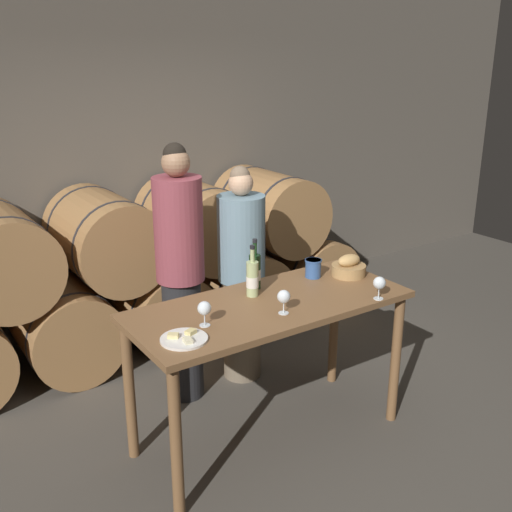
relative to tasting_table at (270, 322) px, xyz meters
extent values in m
plane|color=#4C473F|center=(0.00, 0.00, -0.81)|extent=(10.00, 10.00, 0.00)
cube|color=#60594F|center=(0.00, 2.27, 0.79)|extent=(10.00, 0.12, 3.20)
cylinder|color=#9E7042|center=(-0.79, 1.67, -0.46)|extent=(0.70, 0.96, 0.70)
cylinder|color=#2D2D33|center=(-0.79, 1.37, -0.46)|extent=(0.71, 0.02, 0.71)
cylinder|color=#2D2D33|center=(-0.79, 1.98, -0.46)|extent=(0.71, 0.02, 0.71)
cylinder|color=#9E7042|center=(0.00, 1.67, -0.46)|extent=(0.70, 0.96, 0.70)
cylinder|color=#2D2D33|center=(0.00, 1.37, -0.46)|extent=(0.71, 0.02, 0.71)
cylinder|color=#2D2D33|center=(0.00, 1.98, -0.46)|extent=(0.71, 0.02, 0.71)
cylinder|color=#9E7042|center=(0.79, 1.67, -0.46)|extent=(0.70, 0.96, 0.70)
cylinder|color=#2D2D33|center=(0.79, 1.37, -0.46)|extent=(0.71, 0.02, 0.71)
cylinder|color=#2D2D33|center=(0.79, 1.98, -0.46)|extent=(0.71, 0.02, 0.71)
cylinder|color=#9E7042|center=(1.57, 1.67, -0.46)|extent=(0.70, 0.96, 0.70)
cylinder|color=#2D2D33|center=(1.57, 1.37, -0.46)|extent=(0.71, 0.02, 0.71)
cylinder|color=#2D2D33|center=(1.57, 1.98, -0.46)|extent=(0.71, 0.02, 0.71)
cylinder|color=#2D2D33|center=(-1.18, 1.37, 0.17)|extent=(0.71, 0.02, 0.71)
cylinder|color=#9E7042|center=(-0.39, 1.67, 0.17)|extent=(0.70, 0.96, 0.70)
cylinder|color=#2D2D33|center=(-0.39, 1.37, 0.17)|extent=(0.71, 0.02, 0.71)
cylinder|color=#2D2D33|center=(-0.39, 1.98, 0.17)|extent=(0.71, 0.02, 0.71)
cylinder|color=#9E7042|center=(0.39, 1.67, 0.17)|extent=(0.70, 0.96, 0.70)
cylinder|color=#2D2D33|center=(0.39, 1.37, 0.17)|extent=(0.71, 0.02, 0.71)
cylinder|color=#2D2D33|center=(0.39, 1.98, 0.17)|extent=(0.71, 0.02, 0.71)
cylinder|color=#9E7042|center=(1.18, 1.67, 0.17)|extent=(0.70, 0.96, 0.70)
cylinder|color=#2D2D33|center=(1.18, 1.37, 0.17)|extent=(0.71, 0.02, 0.71)
cylinder|color=#2D2D33|center=(1.18, 1.98, 0.17)|extent=(0.71, 0.02, 0.71)
cylinder|color=brown|center=(-0.80, -0.30, -0.36)|extent=(0.06, 0.06, 0.90)
cylinder|color=brown|center=(0.80, -0.30, -0.36)|extent=(0.06, 0.06, 0.90)
cylinder|color=brown|center=(-0.80, 0.30, -0.36)|extent=(0.06, 0.06, 0.90)
cylinder|color=brown|center=(0.80, 0.30, -0.36)|extent=(0.06, 0.06, 0.90)
cube|color=brown|center=(0.00, 0.00, 0.11)|extent=(1.71, 0.73, 0.04)
cylinder|color=#232326|center=(-0.21, 0.75, -0.37)|extent=(0.27, 0.27, 0.89)
cylinder|color=#8C3D47|center=(-0.21, 0.75, 0.43)|extent=(0.33, 0.33, 0.70)
sphere|color=#997051|center=(-0.21, 0.75, 0.87)|extent=(0.19, 0.19, 0.19)
sphere|color=black|center=(-0.21, 0.77, 0.92)|extent=(0.15, 0.15, 0.15)
cylinder|color=#756651|center=(0.28, 0.75, -0.42)|extent=(0.28, 0.28, 0.78)
cylinder|color=gray|center=(0.28, 0.75, 0.28)|extent=(0.34, 0.34, 0.62)
sphere|color=tan|center=(0.28, 0.75, 0.68)|extent=(0.17, 0.17, 0.17)
sphere|color=#75604C|center=(0.28, 0.76, 0.73)|extent=(0.14, 0.14, 0.14)
cylinder|color=#193819|center=(0.05, 0.24, 0.24)|extent=(0.07, 0.07, 0.22)
cylinder|color=#193819|center=(0.05, 0.24, 0.39)|extent=(0.03, 0.03, 0.08)
cylinder|color=black|center=(0.05, 0.24, 0.44)|extent=(0.03, 0.03, 0.02)
cylinder|color=white|center=(0.05, 0.24, 0.22)|extent=(0.08, 0.08, 0.07)
cylinder|color=#ADBC7F|center=(-0.03, 0.14, 0.24)|extent=(0.07, 0.07, 0.22)
cylinder|color=#ADBC7F|center=(-0.03, 0.14, 0.39)|extent=(0.03, 0.03, 0.08)
cylinder|color=black|center=(-0.03, 0.14, 0.44)|extent=(0.03, 0.03, 0.02)
cylinder|color=white|center=(-0.03, 0.14, 0.22)|extent=(0.08, 0.08, 0.07)
cylinder|color=#335693|center=(0.48, 0.19, 0.19)|extent=(0.10, 0.10, 0.12)
cylinder|color=#335693|center=(0.48, 0.19, 0.24)|extent=(0.11, 0.11, 0.01)
cylinder|color=#A87F4C|center=(0.70, 0.08, 0.16)|extent=(0.23, 0.23, 0.07)
ellipsoid|color=tan|center=(0.70, 0.08, 0.23)|extent=(0.17, 0.10, 0.08)
cylinder|color=white|center=(-0.66, -0.16, 0.13)|extent=(0.25, 0.25, 0.01)
cube|color=#E0CC7F|center=(-0.60, -0.14, 0.15)|extent=(0.07, 0.06, 0.02)
cube|color=beige|center=(-0.70, -0.13, 0.15)|extent=(0.07, 0.07, 0.02)
cube|color=beige|center=(-0.66, -0.22, 0.15)|extent=(0.05, 0.06, 0.02)
cylinder|color=white|center=(-0.48, -0.07, 0.13)|extent=(0.06, 0.06, 0.00)
cylinder|color=white|center=(-0.48, -0.07, 0.16)|extent=(0.01, 0.01, 0.07)
sphere|color=white|center=(-0.48, -0.07, 0.23)|extent=(0.08, 0.08, 0.08)
cylinder|color=white|center=(-0.03, -0.18, 0.13)|extent=(0.06, 0.06, 0.00)
cylinder|color=white|center=(-0.03, -0.18, 0.16)|extent=(0.01, 0.01, 0.07)
sphere|color=white|center=(-0.03, -0.18, 0.23)|extent=(0.08, 0.08, 0.08)
cylinder|color=white|center=(0.57, -0.32, 0.13)|extent=(0.06, 0.06, 0.00)
cylinder|color=white|center=(0.57, -0.32, 0.16)|extent=(0.01, 0.01, 0.07)
sphere|color=white|center=(0.57, -0.32, 0.23)|extent=(0.08, 0.08, 0.08)
camera|label=1|loc=(-1.90, -2.68, 1.53)|focal=42.00mm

